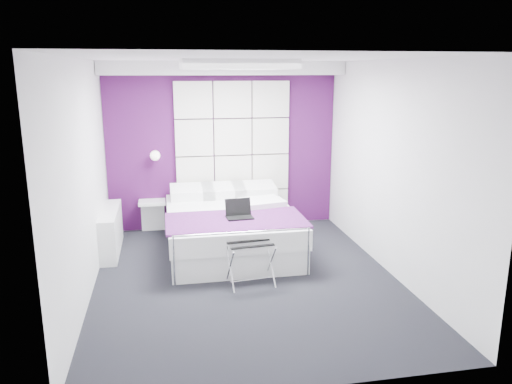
# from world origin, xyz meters

# --- Properties ---
(floor) EXTENTS (4.40, 4.40, 0.00)m
(floor) POSITION_xyz_m (0.00, 0.00, 0.00)
(floor) COLOR black
(floor) RESTS_ON ground
(ceiling) EXTENTS (4.40, 4.40, 0.00)m
(ceiling) POSITION_xyz_m (0.00, 0.00, 2.60)
(ceiling) COLOR white
(ceiling) RESTS_ON wall_back
(wall_back) EXTENTS (3.60, 0.00, 3.60)m
(wall_back) POSITION_xyz_m (0.00, 2.20, 1.30)
(wall_back) COLOR silver
(wall_back) RESTS_ON floor
(wall_left) EXTENTS (0.00, 4.40, 4.40)m
(wall_left) POSITION_xyz_m (-1.80, 0.00, 1.30)
(wall_left) COLOR silver
(wall_left) RESTS_ON floor
(wall_right) EXTENTS (0.00, 4.40, 4.40)m
(wall_right) POSITION_xyz_m (1.80, 0.00, 1.30)
(wall_right) COLOR silver
(wall_right) RESTS_ON floor
(accent_wall) EXTENTS (3.58, 0.02, 2.58)m
(accent_wall) POSITION_xyz_m (0.00, 2.19, 1.30)
(accent_wall) COLOR #451047
(accent_wall) RESTS_ON wall_back
(soffit) EXTENTS (3.58, 0.50, 0.20)m
(soffit) POSITION_xyz_m (0.00, 1.95, 2.50)
(soffit) COLOR white
(soffit) RESTS_ON wall_back
(headboard) EXTENTS (1.80, 0.08, 2.30)m
(headboard) POSITION_xyz_m (0.15, 2.14, 1.17)
(headboard) COLOR silver
(headboard) RESTS_ON wall_back
(skylight) EXTENTS (1.36, 0.86, 0.12)m
(skylight) POSITION_xyz_m (0.00, 0.60, 2.55)
(skylight) COLOR white
(skylight) RESTS_ON ceiling
(wall_lamp) EXTENTS (0.15, 0.15, 0.15)m
(wall_lamp) POSITION_xyz_m (-1.05, 2.06, 1.22)
(wall_lamp) COLOR white
(wall_lamp) RESTS_ON wall_back
(radiator) EXTENTS (0.22, 1.20, 0.60)m
(radiator) POSITION_xyz_m (-1.69, 1.30, 0.30)
(radiator) COLOR white
(radiator) RESTS_ON floor
(bed) EXTENTS (1.78, 2.16, 0.75)m
(bed) POSITION_xyz_m (-0.05, 1.07, 0.32)
(bed) COLOR white
(bed) RESTS_ON floor
(nightstand) EXTENTS (0.40, 0.31, 0.04)m
(nightstand) POSITION_xyz_m (-1.13, 2.02, 0.49)
(nightstand) COLOR white
(nightstand) RESTS_ON wall_back
(luggage_rack) EXTENTS (0.52, 0.38, 0.51)m
(luggage_rack) POSITION_xyz_m (0.02, -0.14, 0.26)
(luggage_rack) COLOR silver
(luggage_rack) RESTS_ON floor
(laptop) EXTENTS (0.34, 0.24, 0.24)m
(laptop) POSITION_xyz_m (0.01, 0.61, 0.67)
(laptop) COLOR black
(laptop) RESTS_ON bed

